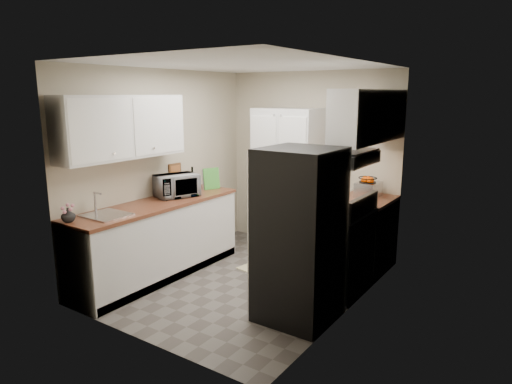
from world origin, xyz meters
TOP-DOWN VIEW (x-y plane):
  - ground at (0.00, 0.00)m, footprint 3.20×3.20m
  - room_shell at (-0.02, -0.01)m, footprint 2.64×3.24m
  - pantry_cabinet at (-0.20, 1.32)m, footprint 0.90×0.55m
  - base_cabinet_left at (-0.99, -0.43)m, footprint 0.60×2.30m
  - countertop_left at (-0.99, -0.43)m, footprint 0.63×2.33m
  - base_cabinet_right at (0.99, 1.19)m, footprint 0.60×0.80m
  - countertop_right at (0.99, 1.19)m, footprint 0.63×0.83m
  - electric_range at (0.97, 0.39)m, footprint 0.71×0.78m
  - refrigerator at (0.94, -0.41)m, footprint 0.70×0.72m
  - microwave at (-1.02, -0.05)m, footprint 0.50×0.60m
  - wine_bottle at (-1.10, 0.33)m, footprint 0.08×0.08m
  - flower_vase at (-1.11, -1.52)m, footprint 0.14×0.14m
  - cutting_board at (-0.95, 0.56)m, footprint 0.11×0.22m
  - toaster_oven at (0.98, 1.31)m, footprint 0.27×0.34m
  - fruit_basket at (0.97, 1.28)m, footprint 0.27×0.27m
  - kitchen_mat at (-0.05, 0.60)m, footprint 0.58×0.81m

SIDE VIEW (x-z plane):
  - ground at x=0.00m, z-range 0.00..0.00m
  - kitchen_mat at x=-0.05m, z-range 0.00..0.01m
  - base_cabinet_left at x=-0.99m, z-range 0.00..0.88m
  - base_cabinet_right at x=0.99m, z-range 0.00..0.88m
  - electric_range at x=0.97m, z-range -0.09..1.04m
  - refrigerator at x=0.94m, z-range 0.00..1.70m
  - countertop_left at x=-0.99m, z-range 0.88..0.92m
  - countertop_right at x=0.99m, z-range 0.88..0.92m
  - flower_vase at x=-1.11m, z-range 0.92..1.07m
  - pantry_cabinet at x=-0.20m, z-range 0.00..2.00m
  - toaster_oven at x=0.98m, z-range 0.92..1.11m
  - microwave at x=-1.02m, z-range 0.92..1.20m
  - cutting_board at x=-0.95m, z-range 0.92..1.21m
  - wine_bottle at x=-1.10m, z-range 0.92..1.22m
  - fruit_basket at x=0.97m, z-range 1.11..1.20m
  - room_shell at x=-0.02m, z-range 0.37..2.89m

